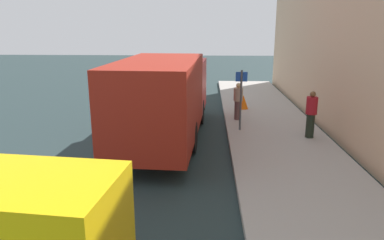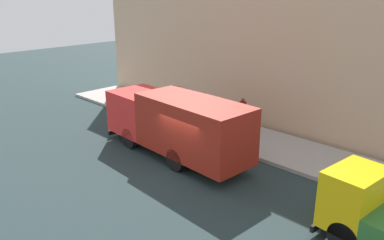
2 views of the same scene
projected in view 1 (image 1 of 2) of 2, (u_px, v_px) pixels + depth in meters
ground at (140, 154)px, 11.72m from camera, size 80.00×80.00×0.00m
sidewalk at (287, 154)px, 11.49m from camera, size 3.67×30.00×0.18m
large_utility_truck at (166, 95)px, 12.71m from camera, size 2.86×8.49×3.06m
pedestrian_walking at (238, 101)px, 15.15m from camera, size 0.52×0.52×1.59m
pedestrian_standing at (311, 114)px, 12.66m from camera, size 0.52×0.52×1.69m
traffic_cone_orange at (243, 102)px, 17.24m from camera, size 0.47×0.47×0.67m
street_sign_post at (241, 95)px, 13.44m from camera, size 0.44×0.08×2.33m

